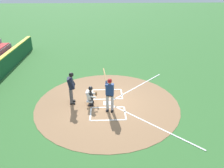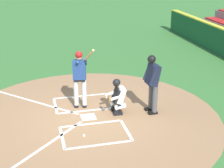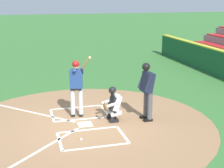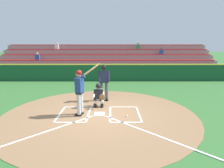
% 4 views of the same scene
% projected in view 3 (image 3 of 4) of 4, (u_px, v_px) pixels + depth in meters
% --- Properties ---
extents(ground_plane, '(120.00, 120.00, 0.00)m').
position_uv_depth(ground_plane, '(85.00, 125.00, 10.31)').
color(ground_plane, '#387033').
extents(dirt_circle, '(8.00, 8.00, 0.01)m').
position_uv_depth(dirt_circle, '(85.00, 124.00, 10.31)').
color(dirt_circle, '#99704C').
rests_on(dirt_circle, ground).
extents(home_plate_and_chalk, '(7.93, 4.91, 0.01)m').
position_uv_depth(home_plate_and_chalk, '(56.00, 127.00, 10.08)').
color(home_plate_and_chalk, white).
rests_on(home_plate_and_chalk, dirt_circle).
extents(batter, '(1.04, 0.56, 2.13)m').
position_uv_depth(batter, '(77.00, 84.00, 10.71)').
color(batter, '#BCBCBC').
rests_on(batter, ground).
extents(catcher, '(0.59, 0.61, 1.13)m').
position_uv_depth(catcher, '(113.00, 103.00, 10.46)').
color(catcher, black).
rests_on(catcher, ground).
extents(plate_umpire, '(0.60, 0.44, 1.86)m').
position_uv_depth(plate_umpire, '(147.00, 87.00, 10.42)').
color(plate_umpire, '#4C4C51').
rests_on(plate_umpire, ground).
extents(baseball, '(0.07, 0.07, 0.07)m').
position_uv_depth(baseball, '(81.00, 139.00, 9.17)').
color(baseball, white).
rests_on(baseball, ground).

